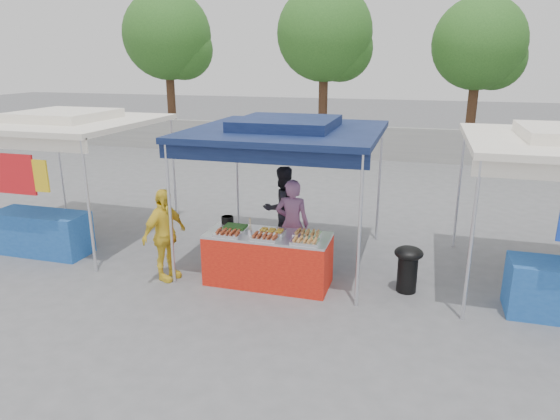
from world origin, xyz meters
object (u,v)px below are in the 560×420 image
(cooking_pot, at_px, (227,220))
(wok_burner, at_px, (408,265))
(vendor_woman, at_px, (292,224))
(customer_person, at_px, (165,235))
(helper_man, at_px, (282,208))
(vendor_table, at_px, (268,259))

(cooking_pot, distance_m, wok_burner, 3.06)
(cooking_pot, distance_m, vendor_woman, 1.12)
(wok_burner, bearing_deg, vendor_woman, 162.54)
(cooking_pot, height_order, customer_person, customer_person)
(wok_burner, height_order, customer_person, customer_person)
(helper_man, bearing_deg, vendor_table, 52.91)
(wok_burner, bearing_deg, vendor_table, -177.28)
(wok_burner, height_order, vendor_woman, vendor_woman)
(cooking_pot, xyz_separation_m, helper_man, (0.60, 1.30, -0.11))
(vendor_table, xyz_separation_m, vendor_woman, (0.21, 0.74, 0.37))
(wok_burner, distance_m, helper_man, 2.78)
(vendor_woman, relative_size, helper_man, 0.99)
(vendor_woman, bearing_deg, cooking_pot, 16.59)
(wok_burner, bearing_deg, customer_person, -176.39)
(vendor_woman, bearing_deg, customer_person, 24.53)
(vendor_woman, distance_m, customer_person, 2.16)
(vendor_table, height_order, helper_man, helper_man)
(wok_burner, relative_size, helper_man, 0.47)
(cooking_pot, relative_size, helper_man, 0.13)
(vendor_table, height_order, vendor_woman, vendor_woman)
(vendor_table, bearing_deg, wok_burner, 8.26)
(vendor_table, bearing_deg, customer_person, -169.70)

